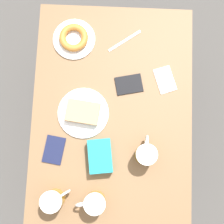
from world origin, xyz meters
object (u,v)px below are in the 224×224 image
(fork, at_px, (125,41))
(passport_near_edge, at_px, (129,84))
(plate_with_cake, at_px, (83,113))
(passport_far_edge, at_px, (54,150))
(beer_mug_center, at_px, (53,200))
(napkin_folded, at_px, (165,80))
(plate_with_donut, at_px, (74,38))
(blue_pouch, at_px, (100,156))
(beer_mug_left, at_px, (146,154))
(beer_mug_right, at_px, (94,202))

(fork, height_order, passport_near_edge, passport_near_edge)
(plate_with_cake, bearing_deg, passport_far_edge, 54.56)
(beer_mug_center, relative_size, napkin_folded, 0.86)
(plate_with_donut, bearing_deg, plate_with_cake, 100.14)
(plate_with_donut, bearing_deg, fork, -179.15)
(passport_far_edge, bearing_deg, blue_pouch, 174.72)
(plate_with_cake, xyz_separation_m, passport_near_edge, (-0.21, -0.15, -0.01))
(beer_mug_left, bearing_deg, plate_with_donut, -56.52)
(beer_mug_left, relative_size, passport_far_edge, 0.97)
(napkin_folded, relative_size, fork, 0.92)
(plate_with_cake, distance_m, napkin_folded, 0.42)
(beer_mug_right, bearing_deg, passport_near_edge, -103.87)
(passport_near_edge, relative_size, blue_pouch, 0.87)
(beer_mug_right, distance_m, blue_pouch, 0.20)
(plate_with_donut, xyz_separation_m, beer_mug_center, (0.04, 0.75, 0.04))
(plate_with_donut, height_order, beer_mug_left, beer_mug_left)
(napkin_folded, height_order, passport_far_edge, passport_far_edge)
(beer_mug_left, height_order, passport_near_edge, beer_mug_left)
(passport_far_edge, distance_m, blue_pouch, 0.22)
(fork, height_order, blue_pouch, blue_pouch)
(passport_near_edge, xyz_separation_m, passport_far_edge, (0.33, 0.32, 0.00))
(plate_with_cake, height_order, plate_with_donut, plate_with_cake)
(passport_far_edge, bearing_deg, plate_with_cake, -125.44)
(plate_with_cake, xyz_separation_m, plate_with_donut, (0.06, -0.36, -0.00))
(beer_mug_center, xyz_separation_m, beer_mug_right, (-0.18, 0.00, 0.00))
(beer_mug_left, height_order, napkin_folded, beer_mug_left)
(beer_mug_center, bearing_deg, plate_with_cake, -104.73)
(plate_with_cake, distance_m, beer_mug_right, 0.41)
(fork, distance_m, blue_pouch, 0.57)
(passport_far_edge, bearing_deg, fork, -119.63)
(plate_with_cake, distance_m, beer_mug_center, 0.41)
(passport_near_edge, bearing_deg, beer_mug_center, 59.92)
(passport_near_edge, relative_size, passport_far_edge, 1.03)
(beer_mug_center, bearing_deg, passport_far_edge, -84.11)
(plate_with_donut, bearing_deg, passport_near_edge, 142.10)
(napkin_folded, distance_m, passport_near_edge, 0.17)
(plate_with_cake, bearing_deg, plate_with_donut, -79.86)
(beer_mug_right, height_order, passport_far_edge, beer_mug_right)
(napkin_folded, distance_m, blue_pouch, 0.47)
(plate_with_donut, distance_m, beer_mug_right, 0.77)
(plate_with_donut, bearing_deg, napkin_folded, 157.67)
(beer_mug_right, height_order, passport_near_edge, beer_mug_right)
(fork, xyz_separation_m, blue_pouch, (0.09, 0.56, 0.03))
(passport_far_edge, bearing_deg, plate_with_donut, -96.57)
(plate_with_cake, height_order, beer_mug_center, beer_mug_center)
(napkin_folded, xyz_separation_m, passport_near_edge, (0.17, 0.03, 0.00))
(napkin_folded, distance_m, fork, 0.27)
(beer_mug_right, distance_m, napkin_folded, 0.65)
(napkin_folded, bearing_deg, plate_with_cake, 24.87)
(plate_with_cake, xyz_separation_m, beer_mug_right, (-0.08, 0.40, 0.04))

